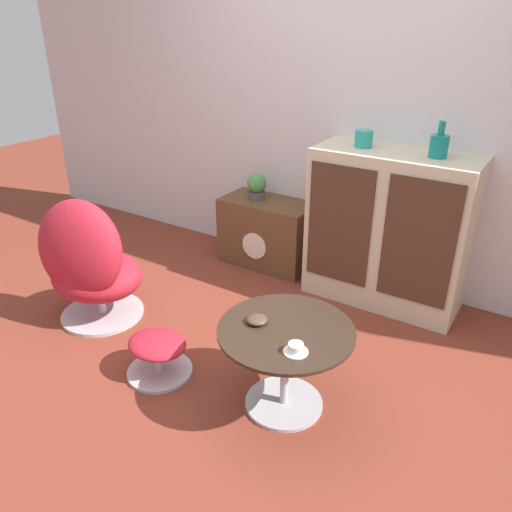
{
  "coord_description": "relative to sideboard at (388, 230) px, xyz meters",
  "views": [
    {
      "loc": [
        1.42,
        -1.79,
        1.86
      ],
      "look_at": [
        -0.03,
        0.45,
        0.55
      ],
      "focal_mm": 35.0,
      "sensor_mm": 36.0,
      "label": 1
    }
  ],
  "objects": [
    {
      "name": "bowl",
      "position": [
        -0.19,
        -1.35,
        -0.04
      ],
      "size": [
        0.11,
        0.11,
        0.04
      ],
      "color": "#4C3828",
      "rests_on": "coffee_table"
    },
    {
      "name": "coffee_table",
      "position": [
        -0.04,
        -1.33,
        -0.2
      ],
      "size": [
        0.68,
        0.68,
        0.47
      ],
      "color": "#B7B7BC",
      "rests_on": "ground_plane"
    },
    {
      "name": "vase_inner_left",
      "position": [
        0.24,
        0.0,
        0.61
      ],
      "size": [
        0.11,
        0.11,
        0.22
      ],
      "color": "#147A75",
      "rests_on": "sideboard"
    },
    {
      "name": "tv_console",
      "position": [
        -0.98,
        0.04,
        -0.27
      ],
      "size": [
        0.73,
        0.39,
        0.53
      ],
      "color": "brown",
      "rests_on": "ground_plane"
    },
    {
      "name": "ground_plane",
      "position": [
        -0.49,
        -1.31,
        -0.53
      ],
      "size": [
        12.0,
        12.0,
        0.0
      ],
      "primitive_type": "plane",
      "color": "brown"
    },
    {
      "name": "potted_plant",
      "position": [
        -1.08,
        0.04,
        0.11
      ],
      "size": [
        0.15,
        0.15,
        0.2
      ],
      "color": "#4C4C51",
      "rests_on": "tv_console"
    },
    {
      "name": "teacup",
      "position": [
        0.09,
        -1.46,
        -0.04
      ],
      "size": [
        0.12,
        0.12,
        0.05
      ],
      "color": "white",
      "rests_on": "coffee_table"
    },
    {
      "name": "vase_leftmost",
      "position": [
        -0.24,
        0.0,
        0.59
      ],
      "size": [
        0.12,
        0.12,
        0.11
      ],
      "color": "teal",
      "rests_on": "sideboard"
    },
    {
      "name": "egg_chair",
      "position": [
        -1.5,
        -1.3,
        -0.12
      ],
      "size": [
        0.71,
        0.66,
        0.88
      ],
      "color": "#B7B7BC",
      "rests_on": "ground_plane"
    },
    {
      "name": "sideboard",
      "position": [
        0.0,
        0.0,
        0.0
      ],
      "size": [
        1.05,
        0.46,
        1.07
      ],
      "color": "beige",
      "rests_on": "ground_plane"
    },
    {
      "name": "wall_back",
      "position": [
        -0.49,
        0.26,
        0.77
      ],
      "size": [
        6.4,
        0.06,
        2.6
      ],
      "color": "silver",
      "rests_on": "ground_plane"
    },
    {
      "name": "ottoman",
      "position": [
        -0.76,
        -1.49,
        -0.38
      ],
      "size": [
        0.37,
        0.37,
        0.24
      ],
      "color": "#B7B7BC",
      "rests_on": "ground_plane"
    }
  ]
}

